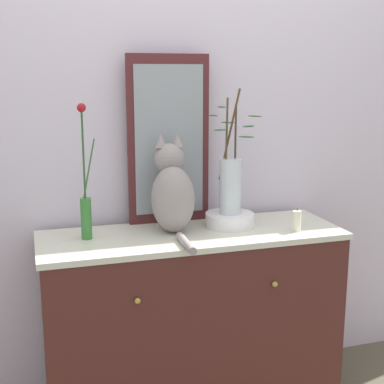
{
  "coord_description": "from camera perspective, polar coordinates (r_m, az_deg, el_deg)",
  "views": [
    {
      "loc": [
        -0.66,
        -2.16,
        1.52
      ],
      "look_at": [
        0.0,
        0.0,
        1.02
      ],
      "focal_mm": 50.72,
      "sensor_mm": 36.0,
      "label": 1
    }
  ],
  "objects": [
    {
      "name": "vase_slim_green",
      "position": [
        2.28,
        -11.13,
        -1.12
      ],
      "size": [
        0.07,
        0.04,
        0.56
      ],
      "color": "#357932",
      "rests_on": "sideboard"
    },
    {
      "name": "sideboard",
      "position": [
        2.51,
        0.0,
        -13.43
      ],
      "size": [
        1.32,
        0.47,
        0.84
      ],
      "color": "#4A201C",
      "rests_on": "ground_plane"
    },
    {
      "name": "candle_pillar",
      "position": [
        2.41,
        10.95,
        -3.02
      ],
      "size": [
        0.04,
        0.04,
        0.1
      ],
      "color": "beige",
      "rests_on": "sideboard"
    },
    {
      "name": "mirror_leaning",
      "position": [
        2.46,
        -2.47,
        5.47
      ],
      "size": [
        0.38,
        0.03,
        0.76
      ],
      "color": "#4F1F21",
      "rests_on": "sideboard"
    },
    {
      "name": "wall_back",
      "position": [
        2.56,
        -1.98,
        7.59
      ],
      "size": [
        4.4,
        0.08,
        2.6
      ],
      "primitive_type": "cube",
      "color": "silver",
      "rests_on": "ground_plane"
    },
    {
      "name": "bowl_porcelain",
      "position": [
        2.46,
        3.99,
        -2.91
      ],
      "size": [
        0.22,
        0.22,
        0.06
      ],
      "primitive_type": "cylinder",
      "color": "white",
      "rests_on": "sideboard"
    },
    {
      "name": "vase_glass_clear",
      "position": [
        2.42,
        4.06,
        1.06
      ],
      "size": [
        0.22,
        0.21,
        0.55
      ],
      "color": "silver",
      "rests_on": "bowl_porcelain"
    },
    {
      "name": "cat_sitting",
      "position": [
        2.34,
        -2.08,
        -0.03
      ],
      "size": [
        0.19,
        0.46,
        0.42
      ],
      "color": "gray",
      "rests_on": "sideboard"
    }
  ]
}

